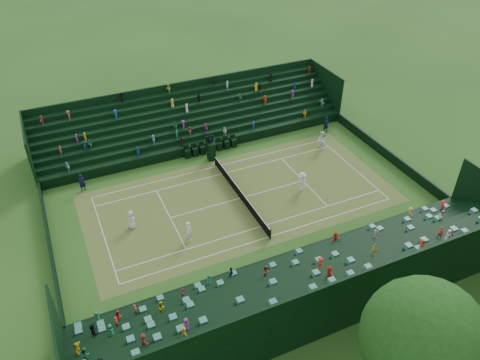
{
  "coord_description": "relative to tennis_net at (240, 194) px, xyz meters",
  "views": [
    {
      "loc": [
        29.52,
        -13.39,
        25.35
      ],
      "look_at": [
        0.0,
        0.0,
        2.0
      ],
      "focal_mm": 35.0,
      "sensor_mm": 36.0,
      "label": 1
    }
  ],
  "objects": [
    {
      "name": "perimeter_wall_east",
      "position": [
        8.48,
        0.0,
        -0.03
      ],
      "size": [
        0.2,
        31.77,
        1.0
      ],
      "primitive_type": "cube",
      "color": "black",
      "rests_on": "ground"
    },
    {
      "name": "player_near_east",
      "position": [
        3.13,
        -5.79,
        0.38
      ],
      "size": [
        0.76,
        0.61,
        1.8
      ],
      "primitive_type": "imported",
      "rotation": [
        0.0,
        0.0,
        3.44
      ],
      "color": "white",
      "rests_on": "ground"
    },
    {
      "name": "courtside_chairs",
      "position": [
        -8.23,
        0.49,
        -0.04
      ],
      "size": [
        0.59,
        5.55,
        1.27
      ],
      "color": "black",
      "rests_on": "ground"
    },
    {
      "name": "player_near_west",
      "position": [
        -0.13,
        -9.52,
        0.3
      ],
      "size": [
        0.92,
        0.72,
        1.66
      ],
      "primitive_type": "imported",
      "rotation": [
        0.0,
        0.0,
        3.4
      ],
      "color": "white",
      "rests_on": "ground"
    },
    {
      "name": "umpire_chair",
      "position": [
        -6.9,
        0.03,
        0.66
      ],
      "size": [
        0.88,
        0.88,
        2.77
      ],
      "color": "black",
      "rests_on": "ground"
    },
    {
      "name": "south_grandstand",
      "position": [
        -12.66,
        0.0,
        1.02
      ],
      "size": [
        6.6,
        32.0,
        4.9
      ],
      "color": "black",
      "rests_on": "ground"
    },
    {
      "name": "perimeter_wall_south",
      "position": [
        0.0,
        -15.88,
        -0.03
      ],
      "size": [
        17.17,
        0.2,
        1.0
      ],
      "primitive_type": "cube",
      "color": "black",
      "rests_on": "ground"
    },
    {
      "name": "tennis_net",
      "position": [
        0.0,
        0.0,
        0.0
      ],
      "size": [
        11.67,
        0.1,
        1.06
      ],
      "color": "black",
      "rests_on": "ground"
    },
    {
      "name": "perimeter_wall_north",
      "position": [
        0.0,
        15.88,
        -0.03
      ],
      "size": [
        17.17,
        0.2,
        1.0
      ],
      "primitive_type": "cube",
      "color": "black",
      "rests_on": "ground"
    },
    {
      "name": "ground",
      "position": [
        0.0,
        0.0,
        -0.53
      ],
      "size": [
        160.0,
        160.0,
        0.0
      ],
      "primitive_type": "plane",
      "color": "#29551B",
      "rests_on": "ground"
    },
    {
      "name": "line_judge_north",
      "position": [
        -6.87,
        13.27,
        0.38
      ],
      "size": [
        0.45,
        0.67,
        1.81
      ],
      "primitive_type": "imported",
      "rotation": [
        0.0,
        0.0,
        1.59
      ],
      "color": "black",
      "rests_on": "ground"
    },
    {
      "name": "perimeter_wall_west",
      "position": [
        -8.48,
        0.0,
        -0.03
      ],
      "size": [
        0.2,
        31.77,
        1.0
      ],
      "primitive_type": "cube",
      "color": "black",
      "rests_on": "ground"
    },
    {
      "name": "player_far_west",
      "position": [
        -4.03,
        10.9,
        0.48
      ],
      "size": [
        0.98,
        0.77,
        2.02
      ],
      "primitive_type": "imported",
      "rotation": [
        0.0,
        0.0,
        -0.0
      ],
      "color": "white",
      "rests_on": "ground"
    },
    {
      "name": "court_surface",
      "position": [
        0.0,
        0.0,
        -0.52
      ],
      "size": [
        12.97,
        26.77,
        0.01
      ],
      "primitive_type": "cube",
      "color": "#3A7426",
      "rests_on": "ground"
    },
    {
      "name": "player_far_east",
      "position": [
        1.15,
        5.52,
        0.42
      ],
      "size": [
        1.25,
        0.75,
        1.89
      ],
      "primitive_type": "imported",
      "rotation": [
        0.0,
        0.0,
        -0.04
      ],
      "color": "white",
      "rests_on": "ground"
    },
    {
      "name": "line_judge_south",
      "position": [
        -6.95,
        -12.31,
        0.3
      ],
      "size": [
        0.54,
        0.69,
        1.66
      ],
      "primitive_type": "imported",
      "rotation": [
        0.0,
        0.0,
        1.83
      ],
      "color": "black",
      "rests_on": "ground"
    },
    {
      "name": "north_grandstand",
      "position": [
        12.66,
        0.0,
        1.02
      ],
      "size": [
        6.6,
        32.0,
        4.9
      ],
      "color": "black",
      "rests_on": "ground"
    }
  ]
}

